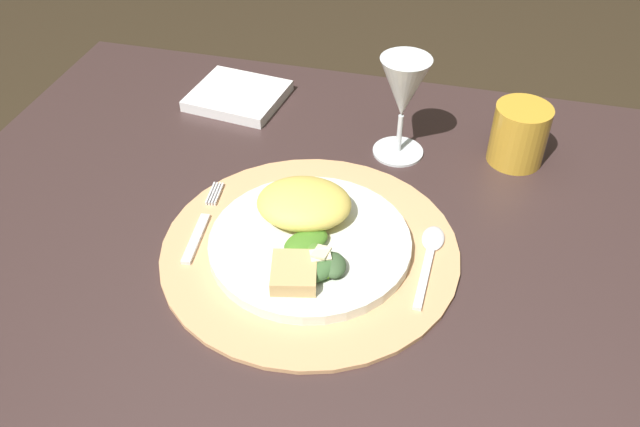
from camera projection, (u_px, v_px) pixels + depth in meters
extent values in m
cube|color=#382726|center=(337.00, 240.00, 0.87)|extent=(1.12, 0.82, 0.02)
cylinder|color=#392723|center=(151.00, 223.00, 1.46)|extent=(0.06, 0.06, 0.72)
cylinder|color=#342325|center=(624.00, 308.00, 1.27)|extent=(0.06, 0.06, 0.72)
cylinder|color=tan|center=(310.00, 249.00, 0.84)|extent=(0.37, 0.37, 0.01)
cylinder|color=silver|center=(310.00, 243.00, 0.83)|extent=(0.25, 0.25, 0.01)
ellipsoid|color=#E6C959|center=(304.00, 203.00, 0.84)|extent=(0.13, 0.11, 0.04)
ellipsoid|color=#3C6232|center=(324.00, 269.00, 0.77)|extent=(0.05, 0.06, 0.02)
ellipsoid|color=#3D5934|center=(333.00, 265.00, 0.78)|extent=(0.04, 0.05, 0.02)
ellipsoid|color=#4E7D2C|center=(318.00, 257.00, 0.79)|extent=(0.06, 0.06, 0.02)
ellipsoid|color=#477D0F|center=(317.00, 265.00, 0.78)|extent=(0.05, 0.05, 0.02)
ellipsoid|color=#447922|center=(306.00, 242.00, 0.81)|extent=(0.07, 0.07, 0.02)
cube|color=beige|center=(317.00, 251.00, 0.78)|extent=(0.02, 0.03, 0.01)
cube|color=beige|center=(321.00, 255.00, 0.77)|extent=(0.03, 0.03, 0.01)
cube|color=tan|center=(294.00, 273.00, 0.77)|extent=(0.06, 0.07, 0.02)
cube|color=silver|center=(196.00, 238.00, 0.84)|extent=(0.02, 0.09, 0.00)
cube|color=silver|center=(210.00, 193.00, 0.91)|extent=(0.01, 0.05, 0.00)
cube|color=silver|center=(213.00, 194.00, 0.91)|extent=(0.01, 0.05, 0.00)
cube|color=silver|center=(216.00, 194.00, 0.91)|extent=(0.01, 0.05, 0.00)
cube|color=silver|center=(219.00, 194.00, 0.91)|extent=(0.01, 0.05, 0.00)
cube|color=silver|center=(424.00, 277.00, 0.79)|extent=(0.01, 0.10, 0.00)
ellipsoid|color=silver|center=(433.00, 238.00, 0.84)|extent=(0.03, 0.05, 0.01)
cube|color=silver|center=(238.00, 96.00, 1.10)|extent=(0.16, 0.15, 0.02)
cylinder|color=silver|center=(398.00, 151.00, 1.00)|extent=(0.07, 0.07, 0.00)
cylinder|color=silver|center=(400.00, 133.00, 0.97)|extent=(0.01, 0.01, 0.06)
cone|color=silver|center=(404.00, 88.00, 0.93)|extent=(0.07, 0.07, 0.09)
cylinder|color=gold|center=(519.00, 134.00, 0.95)|extent=(0.08, 0.08, 0.09)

